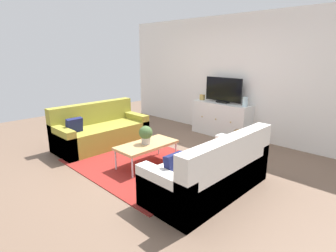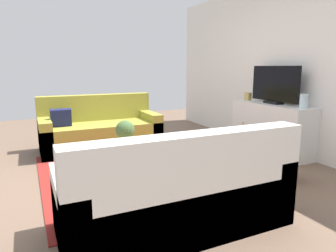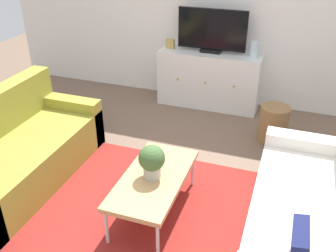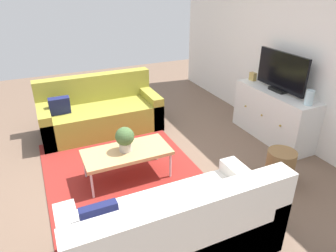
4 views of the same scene
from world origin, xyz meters
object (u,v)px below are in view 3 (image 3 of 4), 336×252
at_px(mantel_clock, 170,44).
at_px(wicker_basket, 274,124).
at_px(couch_right_side, 317,222).
at_px(tv_console, 209,79).
at_px(glass_vase, 254,50).
at_px(coffee_table, 154,179).
at_px(potted_plant, 152,160).
at_px(couch_left_side, 13,155).
at_px(flat_screen_tv, 212,31).

height_order(mantel_clock, wicker_basket, mantel_clock).
bearing_deg(couch_right_side, mantel_clock, 130.59).
bearing_deg(tv_console, wicker_basket, -37.15).
distance_m(glass_vase, mantel_clock, 1.15).
bearing_deg(coffee_table, couch_right_side, 0.33).
xyz_separation_m(glass_vase, mantel_clock, (-1.15, 0.00, -0.04)).
bearing_deg(potted_plant, tv_console, 92.09).
relative_size(couch_left_side, flat_screen_tv, 2.03).
xyz_separation_m(coffee_table, tv_console, (-0.10, 2.38, 0.02)).
height_order(potted_plant, wicker_basket, potted_plant).
bearing_deg(tv_console, mantel_clock, 180.00).
relative_size(mantel_clock, wicker_basket, 0.29).
height_order(flat_screen_tv, wicker_basket, flat_screen_tv).
distance_m(potted_plant, wicker_basket, 1.91).
bearing_deg(mantel_clock, tv_console, -0.00).
xyz_separation_m(tv_console, flat_screen_tv, (0.00, 0.02, 0.67)).
xyz_separation_m(potted_plant, mantel_clock, (-0.66, 2.39, 0.27)).
distance_m(coffee_table, potted_plant, 0.20).
relative_size(tv_console, flat_screen_tv, 1.51).
distance_m(coffee_table, wicker_basket, 1.87).
bearing_deg(wicker_basket, coffee_table, -118.13).
bearing_deg(glass_vase, couch_right_side, -69.55).
xyz_separation_m(tv_console, mantel_clock, (-0.57, 0.00, 0.45)).
xyz_separation_m(couch_right_side, glass_vase, (-0.89, 2.37, 0.58)).
relative_size(potted_plant, wicker_basket, 0.69).
xyz_separation_m(couch_left_side, mantel_clock, (0.84, 2.37, 0.55)).
relative_size(couch_left_side, wicker_basket, 4.16).
relative_size(couch_left_side, mantel_clock, 14.41).
height_order(coffee_table, wicker_basket, wicker_basket).
relative_size(coffee_table, wicker_basket, 2.35).
distance_m(flat_screen_tv, wicker_basket, 1.49).
distance_m(couch_left_side, tv_console, 2.77).
relative_size(tv_console, wicker_basket, 3.09).
bearing_deg(couch_left_side, flat_screen_tv, 59.42).
distance_m(potted_plant, flat_screen_tv, 2.46).
height_order(couch_left_side, tv_console, couch_left_side).
bearing_deg(coffee_table, flat_screen_tv, 92.29).
xyz_separation_m(couch_left_side, couch_right_side, (2.88, 0.00, 0.00)).
xyz_separation_m(glass_vase, wicker_basket, (0.40, -0.74, -0.65)).
bearing_deg(glass_vase, coffee_table, -101.35).
xyz_separation_m(coffee_table, potted_plant, (-0.01, -0.01, 0.20)).
distance_m(coffee_table, flat_screen_tv, 2.50).
bearing_deg(flat_screen_tv, wicker_basket, -37.89).
relative_size(potted_plant, flat_screen_tv, 0.34).
bearing_deg(tv_console, flat_screen_tv, 90.00).
bearing_deg(mantel_clock, glass_vase, 0.00).
bearing_deg(flat_screen_tv, coffee_table, -87.71).
height_order(flat_screen_tv, mantel_clock, flat_screen_tv).
bearing_deg(flat_screen_tv, tv_console, -90.00).
relative_size(couch_right_side, coffee_table, 1.77).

